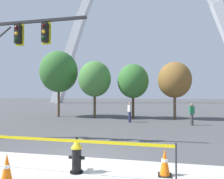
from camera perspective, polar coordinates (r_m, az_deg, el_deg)
The scene contains 12 objects.
ground_plane at distance 7.58m, azimuth -9.32°, elevation -18.16°, with size 240.00×240.00×0.00m, color #474749.
fire_hydrant at distance 6.15m, azimuth -9.71°, elevation -17.62°, with size 0.46×0.48×0.99m.
caution_tape_barrier at distance 5.90m, azimuth -13.42°, elevation -15.74°, with size 5.85×0.18×1.04m.
traffic_cone_by_hydrant at distance 6.03m, azimuth -27.06°, elevation -18.86°, with size 0.36×0.36×0.73m.
traffic_cone_mid_sidewalk at distance 6.06m, azimuth 14.37°, elevation -18.92°, with size 0.36×0.36×0.73m.
monument_arch at distance 56.28m, azimuth 9.02°, elevation 17.62°, with size 51.35×2.53×47.21m.
tree_far_left at distance 21.67m, azimuth -14.46°, elevation 4.79°, with size 3.80×3.80×6.65m.
tree_left_mid at distance 19.81m, azimuth -4.79°, elevation 2.91°, with size 3.11×3.11×5.44m.
tree_center_left at distance 19.47m, azimuth 5.82°, elevation 2.31°, with size 2.91×2.91×5.10m.
tree_center_right at distance 19.51m, azimuth 16.89°, elevation 2.56°, with size 2.97×2.97×5.20m.
pedestrian_walking_left at distance 16.04m, azimuth 21.19°, elevation -6.31°, with size 0.38×0.28×1.59m.
pedestrian_standing_center at distance 16.70m, azimuth 4.91°, elevation -6.22°, with size 0.37×0.39×1.59m.
Camera 1 is at (2.63, -6.78, 2.17)m, focal length 33.10 mm.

